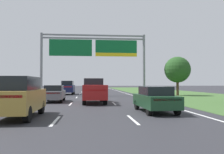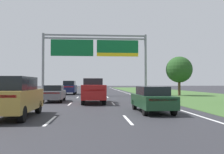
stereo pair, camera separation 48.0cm
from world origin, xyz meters
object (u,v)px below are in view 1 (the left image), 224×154
overhead_sign_gantry (94,51)px  car_navy_left_lane_suv (68,87)px  pickup_truck_red (94,91)px  car_darkgreen_right_lane_sedan (155,99)px  roadside_tree_mid (177,70)px  car_grey_left_lane_sedan (54,93)px  car_gold_left_lane_suv (19,96)px

overhead_sign_gantry → car_navy_left_lane_suv: 7.36m
pickup_truck_red → car_darkgreen_right_lane_sedan: size_ratio=1.23×
overhead_sign_gantry → pickup_truck_red: bearing=-90.9°
car_navy_left_lane_suv → roadside_tree_mid: size_ratio=0.85×
car_grey_left_lane_sedan → car_navy_left_lane_suv: (-0.02, 14.24, 0.28)m
car_darkgreen_right_lane_sedan → car_navy_left_lane_suv: car_navy_left_lane_suv is taller
pickup_truck_red → car_darkgreen_right_lane_sedan: (3.66, -6.90, -0.26)m
car_navy_left_lane_suv → car_gold_left_lane_suv: 24.59m
pickup_truck_red → car_grey_left_lane_sedan: size_ratio=1.23×
car_darkgreen_right_lane_sedan → pickup_truck_red: bearing=26.5°
pickup_truck_red → roadside_tree_mid: (12.11, 11.46, 2.60)m
pickup_truck_red → car_grey_left_lane_sedan: (-3.72, 1.77, -0.26)m
car_darkgreen_right_lane_sedan → car_gold_left_lane_suv: (-7.63, -1.68, 0.28)m
car_grey_left_lane_sedan → car_gold_left_lane_suv: car_gold_left_lane_suv is taller
pickup_truck_red → roadside_tree_mid: roadside_tree_mid is taller
overhead_sign_gantry → pickup_truck_red: 13.73m
overhead_sign_gantry → roadside_tree_mid: size_ratio=2.72×
car_grey_left_lane_sedan → car_gold_left_lane_suv: (-0.25, -10.35, 0.28)m
car_grey_left_lane_sedan → roadside_tree_mid: roadside_tree_mid is taller
overhead_sign_gantry → car_navy_left_lane_suv: (-3.94, 3.33, -5.25)m
car_navy_left_lane_suv → roadside_tree_mid: bearing=-106.0°
car_grey_left_lane_sedan → roadside_tree_mid: 18.78m
car_darkgreen_right_lane_sedan → car_gold_left_lane_suv: bearing=101.0°
car_navy_left_lane_suv → roadside_tree_mid: 16.69m
pickup_truck_red → car_gold_left_lane_suv: (-3.97, -8.58, 0.02)m
pickup_truck_red → car_navy_left_lane_suv: bearing=11.4°
overhead_sign_gantry → car_navy_left_lane_suv: bearing=139.8°
car_grey_left_lane_sedan → roadside_tree_mid: (15.83, 9.69, 2.86)m
pickup_truck_red → car_navy_left_lane_suv: size_ratio=1.16×
car_grey_left_lane_sedan → car_gold_left_lane_suv: size_ratio=0.94×
roadside_tree_mid → car_navy_left_lane_suv: bearing=164.0°
pickup_truck_red → roadside_tree_mid: size_ratio=0.99×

